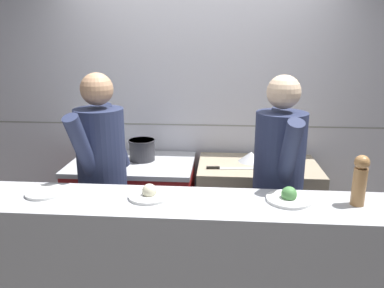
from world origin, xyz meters
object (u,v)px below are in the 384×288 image
Objects in this scene: mixing_bowl_steel at (251,157)px; plated_dish_appetiser at (149,194)px; oven_range at (134,208)px; stock_pot at (142,149)px; plated_dish_dessert at (289,197)px; chef_head_cook at (103,178)px; chefs_knife at (226,168)px; chef_sous at (278,184)px; pepper_mill at (360,179)px; plated_dish_main at (45,192)px.

mixing_bowl_steel is 1.34m from plated_dish_appetiser.
mixing_bowl_steel is at bearing 4.30° from oven_range.
stock_pot is 0.91× the size of plated_dish_dessert.
chef_head_cook is at bearing -149.70° from mixing_bowl_steel.
plated_dish_appetiser reaches higher than stock_pot.
chef_sous is (0.36, -0.46, 0.05)m from chefs_knife.
stock_pot is 1.56m from plated_dish_dessert.
chefs_knife is at bearing -9.30° from oven_range.
mixing_bowl_steel is 1.14m from plated_dish_dessert.
chefs_knife is at bearing 63.32° from plated_dish_appetiser.
plated_dish_dessert is (0.35, -0.91, 0.15)m from chefs_knife.
pepper_mill is 0.17× the size of chef_head_cook.
oven_range is 2.72× the size of chefs_knife.
oven_range is 4.33× the size of plated_dish_appetiser.
stock_pot is 0.66m from chef_head_cook.
chef_sous is (0.14, -0.67, 0.01)m from mixing_bowl_steel.
mixing_bowl_steel is at bearing 58.98° from plated_dish_appetiser.
oven_range is at bearing 170.70° from chefs_knife.
stock_pot is 1.28m from chef_sous.
plated_dish_main is at bearing -140.24° from chefs_knife.
chef_head_cook is (-0.44, 0.48, -0.09)m from plated_dish_appetiser.
chefs_knife is 1.54× the size of plated_dish_dessert.
plated_dish_appetiser is at bearing 179.50° from pepper_mill.
chefs_knife is (0.75, -0.19, -0.09)m from stock_pot.
oven_range is 4.92× the size of mixing_bowl_steel.
plated_dish_dessert reaches higher than plated_dish_main.
plated_dish_dessert is at bearing 176.43° from pepper_mill.
chef_sous reaches higher than oven_range.
pepper_mill is at bearing -37.41° from stock_pot.
chef_sous reaches higher than pepper_mill.
pepper_mill is (0.73, -0.94, 0.28)m from chefs_knife.
plated_dish_appetiser is (-0.69, -1.14, 0.11)m from mixing_bowl_steel.
plated_dish_dessert is at bearing -96.45° from chef_sous.
plated_dish_dessert is at bearing -83.33° from mixing_bowl_steel.
mixing_bowl_steel reaches higher than oven_range.
chef_head_cook is at bearing 132.48° from plated_dish_appetiser.
plated_dish_main is at bearing -104.84° from oven_range.
chef_sous reaches higher than plated_dish_appetiser.
chefs_knife is 0.23× the size of chef_head_cook.
chef_head_cook reaches higher than plated_dish_dessert.
chef_sous is at bearing -26.54° from oven_range.
oven_range is 1.16m from mixing_bowl_steel.
mixing_bowl_steel is 0.75× the size of pepper_mill.
oven_range is at bearing 147.77° from chef_sous.
plated_dish_dessert is at bearing 0.37° from plated_dish_main.
stock_pot reaches higher than plated_dish_main.
plated_dish_appetiser is (0.28, -1.12, 0.06)m from stock_pot.
oven_range is 0.63× the size of chef_sous.
chef_head_cook reaches higher than chefs_knife.
plated_dish_dessert is 0.47m from chef_sous.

